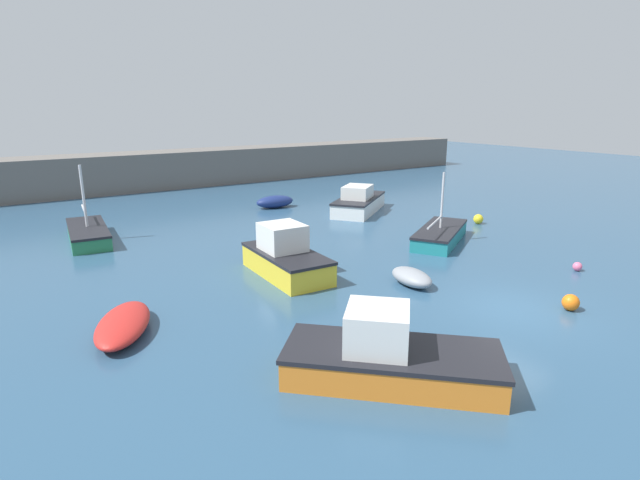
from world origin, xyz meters
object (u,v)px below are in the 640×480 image
motorboat_with_cabin (389,357)px  sailboat_twin_hulled (88,233)px  rowboat_white_midwater (275,202)px  motorboat_grey_hull (286,257)px  sailboat_short_mast (440,235)px  mooring_buoy_orange (571,302)px  fishing_dinghy_green (412,277)px  cabin_cruiser_white (359,202)px  mooring_buoy_pink (577,267)px  rowboat_blue_near (123,324)px  mooring_buoy_yellow (478,219)px

motorboat_with_cabin → sailboat_twin_hulled: bearing=145.7°
sailboat_twin_hulled → rowboat_white_midwater: size_ratio=2.01×
motorboat_grey_hull → sailboat_twin_hulled: size_ratio=0.85×
sailboat_short_mast → motorboat_with_cabin: bearing=-173.1°
motorboat_with_cabin → mooring_buoy_orange: (8.11, -0.08, -0.35)m
fishing_dinghy_green → rowboat_white_midwater: rowboat_white_midwater is taller
rowboat_white_midwater → cabin_cruiser_white: bearing=136.5°
motorboat_grey_hull → mooring_buoy_pink: bearing=61.0°
rowboat_blue_near → rowboat_white_midwater: bearing=162.4°
fishing_dinghy_green → mooring_buoy_orange: size_ratio=3.82×
sailboat_twin_hulled → motorboat_with_cabin: bearing=17.1°
sailboat_twin_hulled → sailboat_short_mast: sailboat_twin_hulled is taller
motorboat_grey_hull → sailboat_twin_hulled: bearing=-147.9°
cabin_cruiser_white → mooring_buoy_orange: size_ratio=10.32×
sailboat_short_mast → mooring_buoy_yellow: 5.18m
sailboat_twin_hulled → mooring_buoy_orange: sailboat_twin_hulled is taller
rowboat_blue_near → motorboat_grey_hull: bearing=131.1°
mooring_buoy_orange → sailboat_twin_hulled: bearing=122.6°
mooring_buoy_orange → rowboat_blue_near: bearing=153.3°
mooring_buoy_pink → fishing_dinghy_green: bearing=159.4°
sailboat_twin_hulled → mooring_buoy_pink: sailboat_twin_hulled is taller
motorboat_grey_hull → fishing_dinghy_green: motorboat_grey_hull is taller
mooring_buoy_orange → fishing_dinghy_green: bearing=119.8°
rowboat_blue_near → rowboat_white_midwater: rowboat_white_midwater is taller
sailboat_twin_hulled → fishing_dinghy_green: (9.28, -13.99, -0.09)m
motorboat_with_cabin → mooring_buoy_pink: bearing=53.5°
motorboat_grey_hull → mooring_buoy_yellow: size_ratio=8.17×
motorboat_grey_hull → mooring_buoy_orange: size_ratio=8.16×
motorboat_grey_hull → mooring_buoy_orange: 10.63m
motorboat_grey_hull → mooring_buoy_yellow: bearing=99.0°
fishing_dinghy_green → rowboat_blue_near: (-10.34, 1.75, -0.01)m
mooring_buoy_yellow → motorboat_grey_hull: bearing=-173.4°
cabin_cruiser_white → sailboat_twin_hulled: 16.08m
cabin_cruiser_white → sailboat_twin_hulled: (-15.94, 2.10, -0.26)m
motorboat_with_cabin → rowboat_white_midwater: bearing=112.5°
motorboat_grey_hull → mooring_buoy_pink: (10.48, -6.41, -0.58)m
fishing_dinghy_green → mooring_buoy_orange: bearing=-143.6°
mooring_buoy_orange → mooring_buoy_yellow: bearing=52.9°
rowboat_white_midwater → rowboat_blue_near: bearing=52.7°
sailboat_short_mast → motorboat_grey_hull: bearing=149.0°
rowboat_blue_near → sailboat_short_mast: (15.92, 2.03, 0.09)m
cabin_cruiser_white → rowboat_blue_near: (-17.00, -10.14, -0.36)m
cabin_cruiser_white → fishing_dinghy_green: cabin_cruiser_white is taller
motorboat_with_cabin → sailboat_short_mast: sailboat_short_mast is taller
motorboat_with_cabin → mooring_buoy_yellow: motorboat_with_cabin is taller
motorboat_grey_hull → rowboat_white_midwater: 13.95m
rowboat_blue_near → mooring_buoy_orange: 14.66m
sailboat_short_mast → mooring_buoy_pink: 6.58m
motorboat_with_cabin → rowboat_white_midwater: (8.18, 20.96, -0.22)m
mooring_buoy_pink → mooring_buoy_orange: bearing=-152.8°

